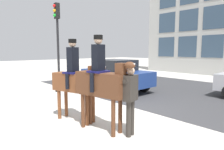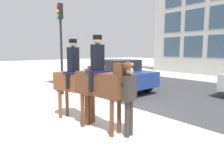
{
  "view_description": "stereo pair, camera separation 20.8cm",
  "coord_description": "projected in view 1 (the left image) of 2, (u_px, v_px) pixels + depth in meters",
  "views": [
    {
      "loc": [
        4.7,
        -5.12,
        2.19
      ],
      "look_at": [
        0.27,
        -1.09,
        1.45
      ],
      "focal_mm": 32.0,
      "sensor_mm": 36.0,
      "label": 1
    },
    {
      "loc": [
        4.84,
        -4.96,
        2.19
      ],
      "look_at": [
        0.27,
        -1.09,
        1.45
      ],
      "focal_mm": 32.0,
      "sensor_mm": 36.0,
      "label": 2
    }
  ],
  "objects": [
    {
      "name": "mounted_horse_lead",
      "position": [
        76.0,
        80.0,
        6.13
      ],
      "size": [
        1.92,
        0.86,
        2.53
      ],
      "rotation": [
        0.0,
        0.0,
        0.29
      ],
      "color": "brown",
      "rests_on": "ground_plane"
    },
    {
      "name": "pedestrian_bystander",
      "position": [
        130.0,
        96.0,
        5.03
      ],
      "size": [
        0.81,
        0.56,
        1.78
      ],
      "rotation": [
        0.0,
        0.0,
        -2.93
      ],
      "color": "#332D28",
      "rests_on": "ground_plane"
    },
    {
      "name": "ground_plane",
      "position": [
        129.0,
        112.0,
        7.13
      ],
      "size": [
        80.0,
        80.0,
        0.0
      ],
      "primitive_type": "plane",
      "color": "beige"
    },
    {
      "name": "traffic_light",
      "position": [
        57.0,
        35.0,
        9.54
      ],
      "size": [
        0.24,
        0.29,
        4.4
      ],
      "color": "black",
      "rests_on": "ground_plane"
    },
    {
      "name": "street_car_near_lane",
      "position": [
        116.0,
        75.0,
        10.9
      ],
      "size": [
        3.98,
        1.98,
        1.69
      ],
      "color": "navy",
      "rests_on": "ground_plane"
    },
    {
      "name": "road_surface",
      "position": [
        192.0,
        93.0,
        10.31
      ],
      "size": [
        18.02,
        8.5,
        0.01
      ],
      "color": "#38383A",
      "rests_on": "ground_plane"
    },
    {
      "name": "mounted_horse_companion",
      "position": [
        101.0,
        82.0,
        5.36
      ],
      "size": [
        1.87,
        0.72,
        2.59
      ],
      "rotation": [
        0.0,
        0.0,
        0.19
      ],
      "color": "#59331E",
      "rests_on": "ground_plane"
    }
  ]
}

